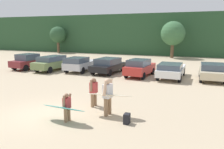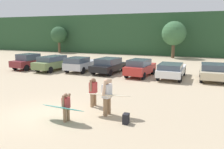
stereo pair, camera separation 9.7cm
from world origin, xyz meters
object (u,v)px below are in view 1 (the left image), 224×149
object	(u,v)px
parked_car_white	(171,70)
parked_car_champagne	(212,71)
person_companion	(94,90)
parked_car_maroon	(29,61)
parked_car_black	(108,65)
surfboard_teal	(63,108)
parked_car_olive_green	(53,63)
surfboard_cream	(109,95)
parked_car_red	(140,67)
parked_car_silver	(80,64)
backpack_dropped	(127,119)
person_adult	(108,95)
person_child	(67,106)

from	to	relation	value
parked_car_white	parked_car_champagne	world-z (taller)	parked_car_champagne
person_companion	parked_car_white	bearing A→B (deg)	-99.12
parked_car_maroon	parked_car_black	world-z (taller)	parked_car_maroon
parked_car_champagne	surfboard_teal	bearing A→B (deg)	150.33
parked_car_olive_green	surfboard_cream	size ratio (longest dim) A/B	2.15
parked_car_red	person_companion	xyz separation A→B (m)	(-0.26, -8.99, 0.07)
parked_car_silver	backpack_dropped	bearing A→B (deg)	-142.42
parked_car_red	parked_car_black	bearing A→B (deg)	87.47
surfboard_cream	backpack_dropped	distance (m)	1.45
person_companion	parked_car_silver	bearing A→B (deg)	-48.20
parked_car_maroon	person_adult	xyz separation A→B (m)	(13.07, -9.74, 0.19)
parked_car_white	person_adult	world-z (taller)	person_adult
person_child	backpack_dropped	distance (m)	2.70
parked_car_silver	person_adult	distance (m)	12.48
parked_car_white	backpack_dropped	world-z (taller)	parked_car_white
parked_car_black	parked_car_red	bearing A→B (deg)	-92.57
parked_car_silver	person_child	size ratio (longest dim) A/B	3.12
parked_car_black	person_companion	size ratio (longest dim) A/B	2.85
person_adult	person_child	size ratio (longest dim) A/B	1.39
parked_car_white	surfboard_cream	world-z (taller)	parked_car_white
parked_car_black	backpack_dropped	size ratio (longest dim) A/B	9.89
parked_car_white	person_companion	xyz separation A→B (m)	(-3.00, -9.13, 0.13)
person_adult	surfboard_cream	size ratio (longest dim) A/B	0.79
surfboard_teal	backpack_dropped	size ratio (longest dim) A/B	4.97
parked_car_champagne	backpack_dropped	size ratio (longest dim) A/B	8.77
parked_car_white	surfboard_teal	size ratio (longest dim) A/B	2.16
parked_car_black	surfboard_cream	bearing A→B (deg)	-151.32
parked_car_olive_green	parked_car_white	world-z (taller)	parked_car_olive_green
parked_car_silver	surfboard_cream	world-z (taller)	parked_car_silver
parked_car_champagne	person_companion	bearing A→B (deg)	145.91
parked_car_silver	surfboard_teal	bearing A→B (deg)	-154.08
parked_car_silver	surfboard_cream	size ratio (longest dim) A/B	1.77
person_adult	person_child	xyz separation A→B (m)	(-1.39, -1.38, -0.28)
parked_car_red	parked_car_maroon	bearing A→B (deg)	97.43
parked_car_silver	surfboard_cream	bearing A→B (deg)	-144.59
parked_car_silver	parked_car_white	world-z (taller)	parked_car_silver
parked_car_maroon	parked_car_black	distance (m)	8.93
parked_car_maroon	backpack_dropped	xyz separation A→B (m)	(14.24, -10.40, -0.61)
person_companion	backpack_dropped	world-z (taller)	person_companion
parked_car_olive_green	parked_car_silver	size ratio (longest dim) A/B	1.21
parked_car_olive_green	parked_car_silver	bearing A→B (deg)	-78.31
surfboard_cream	surfboard_teal	bearing A→B (deg)	33.55
backpack_dropped	person_companion	bearing A→B (deg)	145.86
parked_car_white	surfboard_cream	size ratio (longest dim) A/B	2.11
parked_car_black	parked_car_champagne	world-z (taller)	parked_car_black
person_adult	surfboard_teal	bearing A→B (deg)	53.48
parked_car_black	person_adult	xyz separation A→B (m)	(4.17, -10.44, 0.24)
person_child	parked_car_olive_green	bearing A→B (deg)	-43.19
parked_car_maroon	parked_car_white	distance (m)	14.90
parked_car_black	person_adult	distance (m)	11.24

